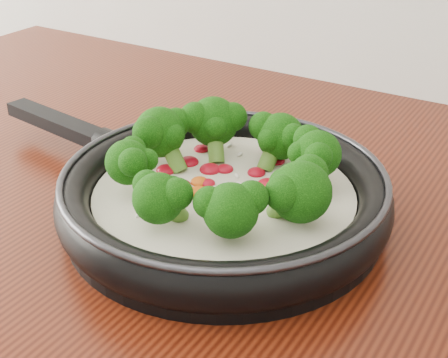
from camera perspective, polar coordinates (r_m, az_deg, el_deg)
The scene contains 1 object.
skillet at distance 0.65m, azimuth -0.14°, elevation -0.91°, with size 0.55×0.39×0.10m.
Camera 1 is at (0.25, 0.55, 1.26)m, focal length 50.88 mm.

